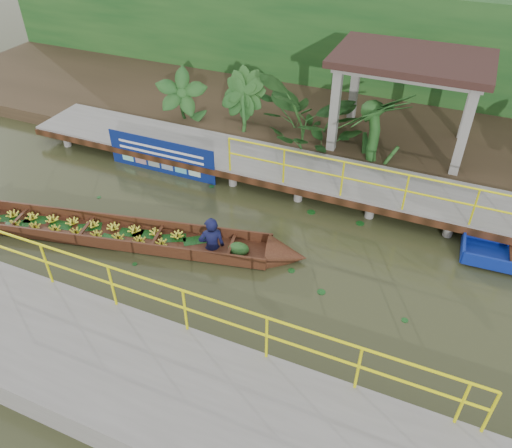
% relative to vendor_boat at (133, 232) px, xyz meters
% --- Properties ---
extents(ground, '(80.00, 80.00, 0.00)m').
position_rel_vendor_boat_xyz_m(ground, '(2.16, 0.58, -0.26)').
color(ground, '#2E3118').
rests_on(ground, ground).
extents(land_strip, '(30.00, 8.00, 0.45)m').
position_rel_vendor_boat_xyz_m(land_strip, '(2.16, 8.08, -0.03)').
color(land_strip, '#322719').
rests_on(land_strip, ground).
extents(far_dock, '(16.00, 2.06, 1.66)m').
position_rel_vendor_boat_xyz_m(far_dock, '(2.18, 4.01, 0.22)').
color(far_dock, slate).
rests_on(far_dock, ground).
extents(near_dock, '(18.00, 2.40, 1.73)m').
position_rel_vendor_boat_xyz_m(near_dock, '(3.16, -3.62, 0.05)').
color(near_dock, slate).
rests_on(near_dock, ground).
extents(pavilion, '(4.40, 3.00, 3.00)m').
position_rel_vendor_boat_xyz_m(pavilion, '(5.16, 6.88, 2.56)').
color(pavilion, slate).
rests_on(pavilion, ground).
extents(foliage_backdrop, '(30.00, 0.80, 4.00)m').
position_rel_vendor_boat_xyz_m(foliage_backdrop, '(2.16, 10.58, 1.74)').
color(foliage_backdrop, '#15441A').
rests_on(foliage_backdrop, ground).
extents(vendor_boat, '(9.31, 2.82, 2.15)m').
position_rel_vendor_boat_xyz_m(vendor_boat, '(0.00, 0.00, 0.00)').
color(vendor_boat, '#35170E').
rests_on(vendor_boat, ground).
extents(blue_banner, '(3.53, 0.04, 1.10)m').
position_rel_vendor_boat_xyz_m(blue_banner, '(-1.06, 3.06, 0.30)').
color(blue_banner, navy).
rests_on(blue_banner, ground).
extents(tropical_plants, '(14.45, 1.45, 1.81)m').
position_rel_vendor_boat_xyz_m(tropical_plants, '(4.41, 5.88, 1.10)').
color(tropical_plants, '#15441A').
rests_on(tropical_plants, ground).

